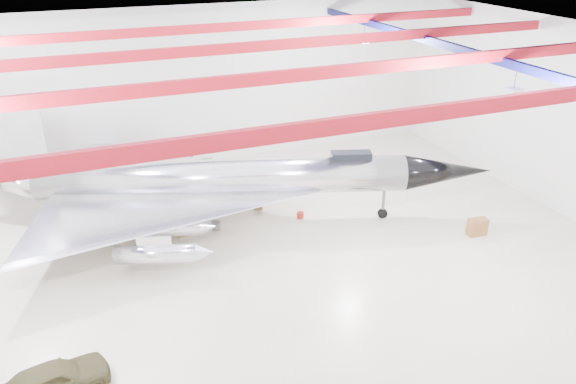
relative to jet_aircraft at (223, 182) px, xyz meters
name	(u,v)px	position (x,y,z in m)	size (l,w,h in m)	color
floor	(235,273)	(-1.02, -5.28, -2.57)	(40.00, 40.00, 0.00)	beige
wall_back	(166,90)	(-1.02, 9.72, 2.93)	(40.00, 40.00, 0.00)	silver
wall_right	(563,120)	(18.98, -5.28, 2.93)	(30.00, 30.00, 0.00)	silver
ceiling	(224,49)	(-1.02, -5.28, 8.43)	(40.00, 40.00, 0.00)	#0A0F38
ceiling_structure	(225,65)	(-1.02, -5.28, 7.75)	(39.50, 29.50, 1.08)	maroon
jet_aircraft	(223,182)	(0.00, 0.00, 0.00)	(27.84, 20.74, 7.83)	silver
jeep	(52,380)	(-9.52, -10.48, -1.88)	(1.62, 4.03, 1.37)	#3B371D
desk	(477,227)	(12.61, -6.68, -2.08)	(1.07, 0.53, 0.98)	brown
crate_ply	(158,232)	(-3.87, 0.01, -2.39)	(0.51, 0.41, 0.36)	olive
engine_drum	(216,225)	(-0.70, -0.59, -2.34)	(0.52, 0.52, 0.46)	#59595B
parts_bin	(258,206)	(2.37, 0.89, -2.38)	(0.54, 0.43, 0.38)	olive
crate_small	(38,239)	(-10.09, 1.81, -2.45)	(0.35, 0.28, 0.24)	#59595B
tool_chest	(300,215)	(4.28, -1.17, -2.38)	(0.42, 0.42, 0.37)	#A12310
oil_barrel	(183,233)	(-2.57, -0.63, -2.38)	(0.55, 0.44, 0.39)	olive
spares_box	(237,191)	(1.83, 3.35, -2.37)	(0.43, 0.43, 0.39)	#59595B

